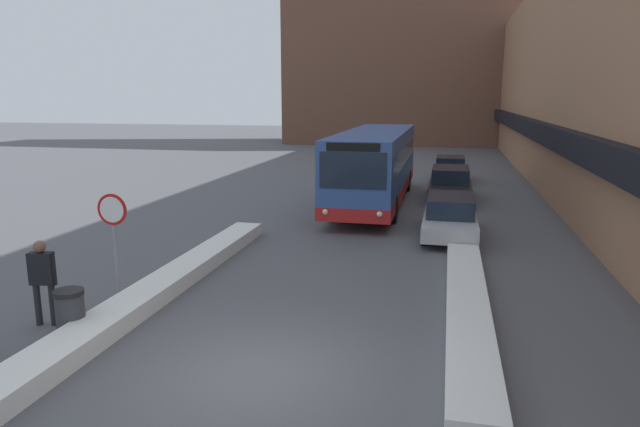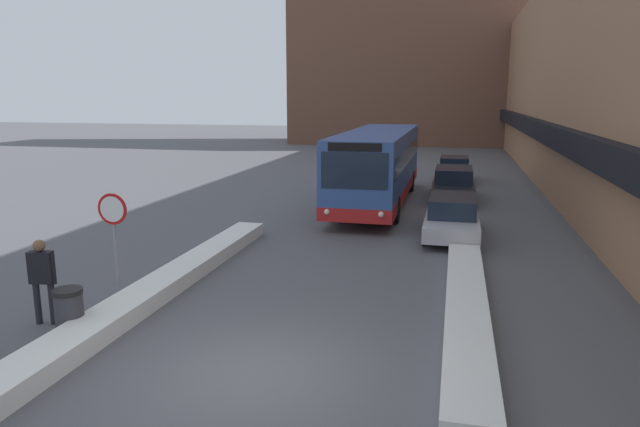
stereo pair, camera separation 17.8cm
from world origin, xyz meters
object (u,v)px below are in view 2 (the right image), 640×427
parked_car_back (454,169)px  stop_sign (113,221)px  pedestrian (42,274)px  city_bus (378,165)px  parked_car_middle (453,183)px  parked_car_front (452,216)px  trash_bin (69,311)px

parked_car_back → stop_sign: size_ratio=1.72×
parked_car_back → pedestrian: 24.49m
stop_sign → pedestrian: size_ratio=1.34×
city_bus → parked_car_middle: 3.93m
parked_car_back → parked_car_front: bearing=-90.0°
stop_sign → parked_car_middle: bearing=62.1°
parked_car_middle → trash_bin: 18.96m
stop_sign → pedestrian: stop_sign is taller
parked_car_back → stop_sign: bearing=-110.7°
pedestrian → trash_bin: bearing=-32.7°
stop_sign → parked_car_back: bearing=69.3°
parked_car_middle → parked_car_back: size_ratio=1.13×
parked_car_middle → stop_sign: (-7.91, -14.95, 1.03)m
pedestrian → city_bus: bearing=61.4°
pedestrian → trash_bin: size_ratio=1.92×
city_bus → trash_bin: city_bus is taller
parked_car_front → stop_sign: 11.04m
city_bus → pedestrian: city_bus is taller
parked_car_back → parked_car_middle: bearing=-90.0°
city_bus → parked_car_back: 8.61m
parked_car_front → parked_car_middle: 7.32m
parked_car_front → stop_sign: size_ratio=1.87×
stop_sign → city_bus: bearing=70.3°
parked_car_front → trash_bin: 12.54m
trash_bin → parked_car_front: bearing=53.9°
parked_car_back → city_bus: bearing=-112.5°
parked_car_front → pedestrian: 12.79m
parked_car_middle → trash_bin: bearing=-112.9°
parked_car_back → stop_sign: (-7.91, -20.90, 1.09)m
parked_car_middle → parked_car_back: parked_car_middle is taller
parked_car_front → stop_sign: (-7.91, -7.62, 1.08)m
parked_car_front → parked_car_middle: parked_car_middle is taller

